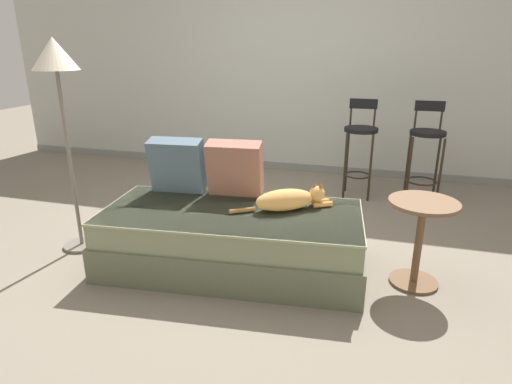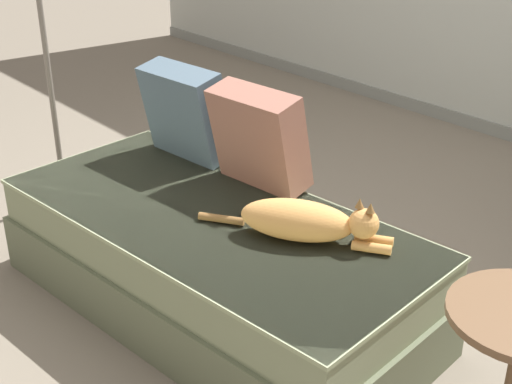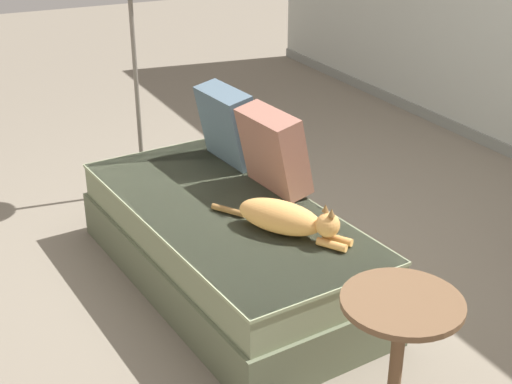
% 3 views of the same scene
% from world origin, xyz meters
% --- Properties ---
extents(ground_plane, '(16.00, 16.00, 0.00)m').
position_xyz_m(ground_plane, '(0.00, 0.00, 0.00)').
color(ground_plane, slate).
rests_on(ground_plane, ground).
extents(wall_back_panel, '(8.00, 0.10, 2.60)m').
position_xyz_m(wall_back_panel, '(0.00, 2.25, 1.30)').
color(wall_back_panel, '#B7BCB2').
rests_on(wall_back_panel, ground).
extents(wall_baseboard_trim, '(8.00, 0.02, 0.09)m').
position_xyz_m(wall_baseboard_trim, '(0.00, 2.20, 0.04)').
color(wall_baseboard_trim, gray).
rests_on(wall_baseboard_trim, ground).
extents(couch, '(1.89, 1.01, 0.43)m').
position_xyz_m(couch, '(0.00, -0.40, 0.22)').
color(couch, '#636B50').
rests_on(couch, ground).
extents(throw_pillow_corner, '(0.43, 0.26, 0.43)m').
position_xyz_m(throw_pillow_corner, '(-0.53, -0.13, 0.65)').
color(throw_pillow_corner, '#4C6070').
rests_on(throw_pillow_corner, couch).
extents(throw_pillow_middle, '(0.43, 0.27, 0.43)m').
position_xyz_m(throw_pillow_middle, '(-0.08, -0.08, 0.65)').
color(throw_pillow_middle, '#936051').
rests_on(throw_pillow_middle, couch).
extents(cat, '(0.67, 0.43, 0.19)m').
position_xyz_m(cat, '(0.38, -0.26, 0.51)').
color(cat, tan).
rests_on(cat, couch).
extents(bar_stool_near_window, '(0.34, 0.34, 1.00)m').
position_xyz_m(bar_stool_near_window, '(0.78, 1.43, 0.60)').
color(bar_stool_near_window, '#2D2319').
rests_on(bar_stool_near_window, ground).
extents(bar_stool_by_doorway, '(0.34, 0.34, 1.01)m').
position_xyz_m(bar_stool_by_doorway, '(1.41, 1.43, 0.58)').
color(bar_stool_by_doorway, '#2D2319').
rests_on(bar_stool_by_doorway, ground).
extents(side_table, '(0.44, 0.44, 0.59)m').
position_xyz_m(side_table, '(1.26, -0.28, 0.38)').
color(side_table, brown).
rests_on(side_table, ground).
extents(floor_lamp, '(0.32, 0.32, 1.58)m').
position_xyz_m(floor_lamp, '(-1.26, -0.42, 1.33)').
color(floor_lamp, slate).
rests_on(floor_lamp, ground).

